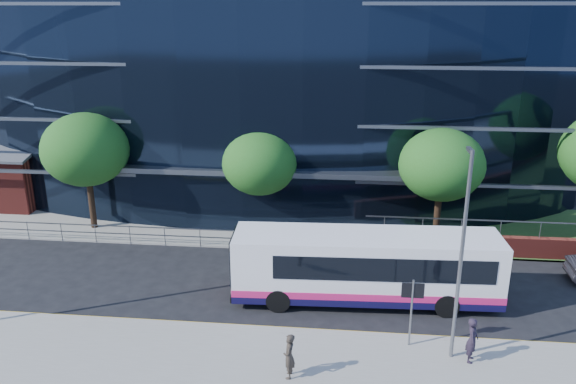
# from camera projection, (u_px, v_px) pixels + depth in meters

# --- Properties ---
(ground) EXTENTS (200.00, 200.00, 0.00)m
(ground) POSITION_uv_depth(u_px,v_px,m) (297.00, 320.00, 23.85)
(ground) COLOR black
(ground) RESTS_ON ground
(kerb) EXTENTS (80.00, 0.25, 0.16)m
(kerb) POSITION_uv_depth(u_px,v_px,m) (295.00, 331.00, 22.89)
(kerb) COLOR gray
(kerb) RESTS_ON ground
(yellow_line_outer) EXTENTS (80.00, 0.08, 0.01)m
(yellow_line_outer) POSITION_uv_depth(u_px,v_px,m) (296.00, 330.00, 23.10)
(yellow_line_outer) COLOR gold
(yellow_line_outer) RESTS_ON ground
(yellow_line_inner) EXTENTS (80.00, 0.08, 0.01)m
(yellow_line_inner) POSITION_uv_depth(u_px,v_px,m) (296.00, 328.00, 23.24)
(yellow_line_inner) COLOR gold
(yellow_line_inner) RESTS_ON ground
(far_forecourt) EXTENTS (50.00, 8.00, 0.10)m
(far_forecourt) POSITION_uv_depth(u_px,v_px,m) (217.00, 220.00, 34.81)
(far_forecourt) COLOR gray
(far_forecourt) RESTS_ON ground
(glass_office) EXTENTS (44.00, 23.10, 16.00)m
(glass_office) POSITION_uv_depth(u_px,v_px,m) (269.00, 72.00, 41.39)
(glass_office) COLOR black
(glass_office) RESTS_ON ground
(guard_railings) EXTENTS (24.00, 0.05, 1.10)m
(guard_railings) POSITION_uv_depth(u_px,v_px,m) (164.00, 232.00, 30.98)
(guard_railings) COLOR slate
(guard_railings) RESTS_ON ground
(street_sign) EXTENTS (0.85, 0.09, 2.80)m
(street_sign) POSITION_uv_depth(u_px,v_px,m) (412.00, 299.00, 21.24)
(street_sign) COLOR slate
(street_sign) RESTS_ON pavement_near
(tree_far_a) EXTENTS (4.95, 4.95, 6.98)m
(tree_far_a) POSITION_uv_depth(u_px,v_px,m) (85.00, 150.00, 32.08)
(tree_far_a) COLOR black
(tree_far_a) RESTS_ON ground
(tree_far_b) EXTENTS (4.29, 4.29, 6.05)m
(tree_far_b) POSITION_uv_depth(u_px,v_px,m) (260.00, 163.00, 31.78)
(tree_far_b) COLOR black
(tree_far_b) RESTS_ON ground
(tree_far_c) EXTENTS (4.62, 4.62, 6.51)m
(tree_far_c) POSITION_uv_depth(u_px,v_px,m) (442.00, 165.00, 30.23)
(tree_far_c) COLOR black
(tree_far_c) RESTS_ON ground
(tree_dist_e) EXTENTS (4.62, 4.62, 6.51)m
(tree_dist_e) POSITION_uv_depth(u_px,v_px,m) (563.00, 89.00, 57.81)
(tree_dist_e) COLOR black
(tree_dist_e) RESTS_ON ground
(streetlight_east) EXTENTS (0.15, 0.77, 8.00)m
(streetlight_east) POSITION_uv_depth(u_px,v_px,m) (462.00, 252.00, 19.81)
(streetlight_east) COLOR slate
(streetlight_east) RESTS_ON pavement_near
(city_bus) EXTENTS (11.88, 3.21, 3.19)m
(city_bus) POSITION_uv_depth(u_px,v_px,m) (368.00, 266.00, 24.91)
(city_bus) COLOR white
(city_bus) RESTS_ON ground
(pedestrian) EXTENTS (0.55, 0.72, 1.76)m
(pedestrian) POSITION_uv_depth(u_px,v_px,m) (472.00, 340.00, 20.61)
(pedestrian) COLOR #251C2B
(pedestrian) RESTS_ON pavement_near
(pedestrian_b) EXTENTS (0.41, 0.62, 1.69)m
(pedestrian_b) POSITION_uv_depth(u_px,v_px,m) (289.00, 356.00, 19.71)
(pedestrian_b) COLOR #342C24
(pedestrian_b) RESTS_ON pavement_near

